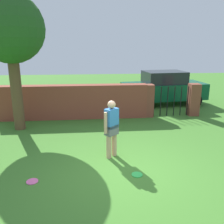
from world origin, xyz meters
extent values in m
plane|color=#3D7528|center=(0.00, 0.00, 0.00)|extent=(40.00, 40.00, 0.00)
cube|color=brown|center=(-1.50, 4.65, 0.71)|extent=(6.19, 0.50, 1.42)
cylinder|color=brown|center=(-3.42, 3.47, 1.46)|extent=(0.39, 0.39, 2.92)
sphere|color=#23511E|center=(-3.42, 3.47, 3.57)|extent=(2.35, 2.35, 2.35)
cylinder|color=tan|center=(-0.14, 0.92, 0.42)|extent=(0.14, 0.14, 0.85)
cylinder|color=tan|center=(-0.30, 0.78, 0.42)|extent=(0.14, 0.14, 0.85)
cube|color=slate|center=(-0.22, 0.85, 0.80)|extent=(0.42, 0.40, 0.28)
cube|color=#3372BF|center=(-0.22, 0.85, 1.12)|extent=(0.42, 0.40, 0.55)
sphere|color=tan|center=(-0.22, 0.85, 1.51)|extent=(0.22, 0.22, 0.22)
cylinder|color=tan|center=(-0.05, 1.00, 1.05)|extent=(0.09, 0.09, 0.58)
cylinder|color=tan|center=(-0.39, 0.70, 1.05)|extent=(0.09, 0.09, 0.58)
cube|color=brown|center=(1.69, 4.65, 0.70)|extent=(0.44, 0.44, 1.40)
cube|color=brown|center=(3.73, 4.65, 0.70)|extent=(0.44, 0.44, 1.40)
cylinder|color=black|center=(1.96, 4.65, 0.65)|extent=(0.04, 0.04, 1.30)
cylinder|color=black|center=(2.26, 4.65, 0.65)|extent=(0.04, 0.04, 1.30)
cylinder|color=black|center=(2.56, 4.65, 0.65)|extent=(0.04, 0.04, 1.30)
cylinder|color=black|center=(2.86, 4.65, 0.65)|extent=(0.04, 0.04, 1.30)
cylinder|color=black|center=(3.16, 4.65, 0.65)|extent=(0.04, 0.04, 1.30)
cylinder|color=black|center=(3.46, 4.65, 0.65)|extent=(0.04, 0.04, 1.30)
cube|color=#0C4C2D|center=(3.00, 6.72, 0.72)|extent=(4.37, 2.17, 0.80)
cube|color=#1E2328|center=(3.00, 6.72, 1.42)|extent=(2.16, 1.72, 0.60)
cylinder|color=black|center=(1.74, 5.71, 0.32)|extent=(0.66, 0.29, 0.64)
cylinder|color=black|center=(1.54, 7.40, 0.32)|extent=(0.66, 0.29, 0.64)
cylinder|color=black|center=(4.45, 6.03, 0.32)|extent=(0.66, 0.29, 0.64)
cylinder|color=black|center=(4.25, 7.72, 0.32)|extent=(0.66, 0.29, 0.64)
cylinder|color=pink|center=(-2.16, -0.29, 0.01)|extent=(0.27, 0.27, 0.02)
cylinder|color=green|center=(0.31, -0.22, 0.01)|extent=(0.27, 0.27, 0.02)
camera|label=1|loc=(-0.77, -5.41, 3.08)|focal=39.03mm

